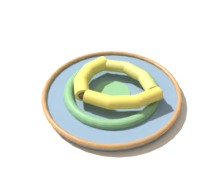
{
  "coord_description": "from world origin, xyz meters",
  "views": [
    {
      "loc": [
        0.13,
        -0.57,
        0.56
      ],
      "look_at": [
        0.01,
        0.0,
        0.04
      ],
      "focal_mm": 50.0,
      "sensor_mm": 36.0,
      "label": 1
    }
  ],
  "objects_px": {
    "banana_c": "(133,74)",
    "decorative_bowl": "(112,93)",
    "banana_a": "(88,76)",
    "banana_b": "(122,100)"
  },
  "relations": [
    {
      "from": "banana_c",
      "to": "decorative_bowl",
      "type": "bearing_deg",
      "value": 74.28
    },
    {
      "from": "decorative_bowl",
      "to": "banana_a",
      "type": "height_order",
      "value": "banana_a"
    },
    {
      "from": "decorative_bowl",
      "to": "banana_c",
      "type": "distance_m",
      "value": 0.07
    },
    {
      "from": "banana_a",
      "to": "banana_b",
      "type": "height_order",
      "value": "banana_a"
    },
    {
      "from": "banana_a",
      "to": "banana_c",
      "type": "bearing_deg",
      "value": 115.86
    },
    {
      "from": "banana_a",
      "to": "banana_c",
      "type": "distance_m",
      "value": 0.12
    },
    {
      "from": "banana_a",
      "to": "banana_b",
      "type": "relative_size",
      "value": 0.85
    },
    {
      "from": "banana_b",
      "to": "banana_a",
      "type": "bearing_deg",
      "value": 130.68
    },
    {
      "from": "banana_b",
      "to": "banana_c",
      "type": "xyz_separation_m",
      "value": [
        0.01,
        0.1,
        -0.0
      ]
    },
    {
      "from": "decorative_bowl",
      "to": "banana_a",
      "type": "relative_size",
      "value": 2.13
    }
  ]
}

